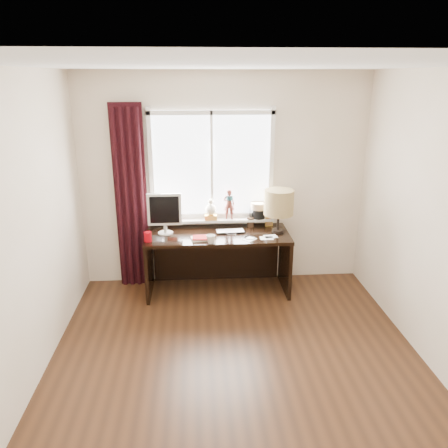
{
  "coord_description": "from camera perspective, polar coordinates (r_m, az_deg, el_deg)",
  "views": [
    {
      "loc": [
        -0.35,
        -3.23,
        2.53
      ],
      "look_at": [
        -0.05,
        1.25,
        1.0
      ],
      "focal_mm": 35.0,
      "sensor_mm": 36.0,
      "label": 1
    }
  ],
  "objects": [
    {
      "name": "icon_frame",
      "position": [
        5.45,
        5.91,
        0.36
      ],
      "size": [
        0.1,
        0.04,
        0.13
      ],
      "color": "gold",
      "rests_on": "desk"
    },
    {
      "name": "red_cup",
      "position": [
        5.0,
        -9.91,
        -1.64
      ],
      "size": [
        0.08,
        0.08,
        0.11
      ],
      "primitive_type": "cylinder",
      "color": "#8C0109",
      "rests_on": "desk"
    },
    {
      "name": "wall_left",
      "position": [
        3.73,
        -25.62,
        -2.38
      ],
      "size": [
        0.0,
        4.0,
        2.6
      ],
      "primitive_type": "cube",
      "rotation": [
        1.57,
        0.0,
        1.57
      ],
      "color": "beige",
      "rests_on": "ground"
    },
    {
      "name": "ceiling",
      "position": [
        3.25,
        2.52,
        20.03
      ],
      "size": [
        3.5,
        4.0,
        0.0
      ],
      "primitive_type": "cube",
      "color": "white",
      "rests_on": "wall_back"
    },
    {
      "name": "loose_papers",
      "position": [
        5.07,
        5.03,
        -1.82
      ],
      "size": [
        0.43,
        0.23,
        0.0
      ],
      "color": "white",
      "rests_on": "desk"
    },
    {
      "name": "window",
      "position": [
        5.33,
        -1.39,
        5.48
      ],
      "size": [
        1.52,
        0.21,
        1.4
      ],
      "color": "white",
      "rests_on": "ground"
    },
    {
      "name": "notebook_stack",
      "position": [
        5.01,
        -2.98,
        -1.86
      ],
      "size": [
        0.24,
        0.19,
        0.03
      ],
      "color": "beige",
      "rests_on": "desk"
    },
    {
      "name": "desk_cables",
      "position": [
        5.17,
        2.31,
        -1.28
      ],
      "size": [
        0.35,
        0.44,
        0.01
      ],
      "color": "black",
      "rests_on": "desk"
    },
    {
      "name": "floor",
      "position": [
        4.12,
        1.98,
        -19.09
      ],
      "size": [
        3.5,
        4.0,
        0.0
      ],
      "primitive_type": "cube",
      "color": "#331D10",
      "rests_on": "ground"
    },
    {
      "name": "laptop",
      "position": [
        5.23,
        0.82,
        -0.96
      ],
      "size": [
        0.34,
        0.23,
        0.03
      ],
      "primitive_type": "imported",
      "rotation": [
        0.0,
        0.0,
        0.07
      ],
      "color": "silver",
      "rests_on": "desk"
    },
    {
      "name": "brush_holder",
      "position": [
        5.42,
        3.49,
        0.29
      ],
      "size": [
        0.09,
        0.09,
        0.25
      ],
      "color": "black",
      "rests_on": "desk"
    },
    {
      "name": "mug",
      "position": [
        4.88,
        -1.76,
        -1.95
      ],
      "size": [
        0.14,
        0.14,
        0.1
      ],
      "primitive_type": "imported",
      "rotation": [
        0.0,
        0.0,
        0.59
      ],
      "color": "white",
      "rests_on": "desk"
    },
    {
      "name": "wall_back",
      "position": [
        5.39,
        -0.01,
        5.6
      ],
      "size": [
        3.5,
        0.0,
        2.6
      ],
      "primitive_type": "cube",
      "rotation": [
        1.57,
        0.0,
        0.0
      ],
      "color": "beige",
      "rests_on": "ground"
    },
    {
      "name": "wall_front",
      "position": [
        1.78,
        9.68,
        -25.3
      ],
      "size": [
        3.5,
        0.0,
        2.6
      ],
      "primitive_type": "cube",
      "rotation": [
        1.57,
        0.0,
        0.0
      ],
      "color": "beige",
      "rests_on": "ground"
    },
    {
      "name": "curtain",
      "position": [
        5.39,
        -12.06,
        3.15
      ],
      "size": [
        0.38,
        0.09,
        2.25
      ],
      "color": "black",
      "rests_on": "floor"
    },
    {
      "name": "table_lamp",
      "position": [
        5.17,
        7.18,
        2.76
      ],
      "size": [
        0.35,
        0.35,
        0.52
      ],
      "color": "black",
      "rests_on": "desk"
    },
    {
      "name": "monitor",
      "position": [
        5.15,
        -7.77,
        1.67
      ],
      "size": [
        0.4,
        0.18,
        0.49
      ],
      "color": "beige",
      "rests_on": "desk"
    },
    {
      "name": "desk",
      "position": [
        5.36,
        -0.88,
        -3.37
      ],
      "size": [
        1.7,
        0.7,
        0.75
      ],
      "color": "black",
      "rests_on": "floor"
    }
  ]
}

